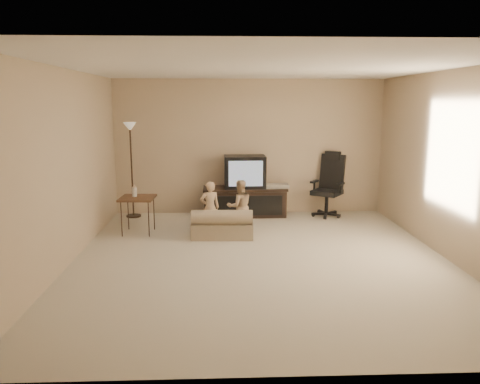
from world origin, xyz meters
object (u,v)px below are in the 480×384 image
at_px(office_chair, 328,193).
at_px(side_table, 137,198).
at_px(toddler_right, 240,206).
at_px(floor_lamp, 131,148).
at_px(toddler_left, 210,208).
at_px(tv_stand, 245,191).
at_px(child_sofa, 222,226).

relative_size(office_chair, side_table, 1.49).
height_order(side_table, toddler_right, toddler_right).
bearing_deg(side_table, floor_lamp, 104.15).
xyz_separation_m(office_chair, toddler_left, (-2.16, -1.14, -0.00)).
relative_size(office_chair, toddler_right, 1.38).
height_order(toddler_left, toddler_right, toddler_right).
bearing_deg(tv_stand, toddler_left, -118.10).
distance_m(office_chair, toddler_right, 2.01).
relative_size(floor_lamp, toddler_left, 2.03).
xyz_separation_m(side_table, toddler_left, (1.16, -0.09, -0.15)).
bearing_deg(office_chair, child_sofa, -110.10).
height_order(side_table, floor_lamp, floor_lamp).
distance_m(office_chair, side_table, 3.48).
relative_size(office_chair, floor_lamp, 0.69).
height_order(child_sofa, toddler_right, toddler_right).
relative_size(floor_lamp, child_sofa, 1.78).
xyz_separation_m(tv_stand, floor_lamp, (-2.06, -0.01, 0.80)).
xyz_separation_m(side_table, floor_lamp, (-0.28, 1.11, 0.69)).
bearing_deg(floor_lamp, child_sofa, -41.13).
height_order(office_chair, side_table, office_chair).
distance_m(office_chair, floor_lamp, 3.70).
xyz_separation_m(office_chair, child_sofa, (-1.96, -1.36, -0.24)).
bearing_deg(toddler_left, tv_stand, -129.76).
bearing_deg(floor_lamp, office_chair, -1.04).
bearing_deg(toddler_right, office_chair, -160.32).
relative_size(child_sofa, toddler_right, 1.13).
height_order(tv_stand, office_chair, office_chair).
distance_m(office_chair, toddler_left, 2.44).
bearing_deg(child_sofa, office_chair, 37.06).
xyz_separation_m(floor_lamp, toddler_left, (1.44, -1.20, -0.84)).
distance_m(office_chair, child_sofa, 2.40).
distance_m(tv_stand, floor_lamp, 2.21).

